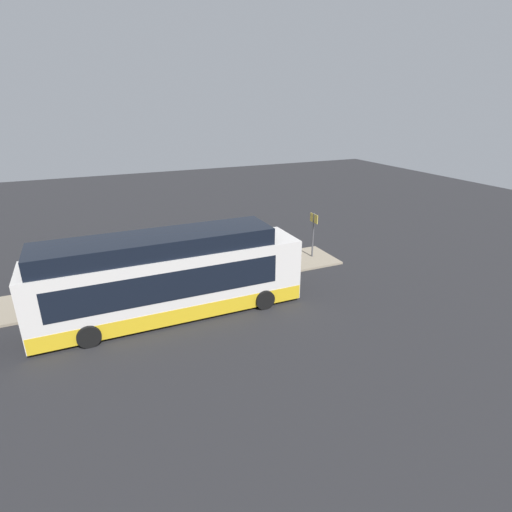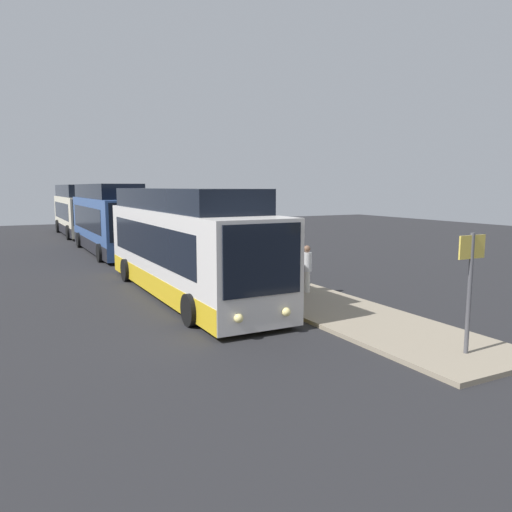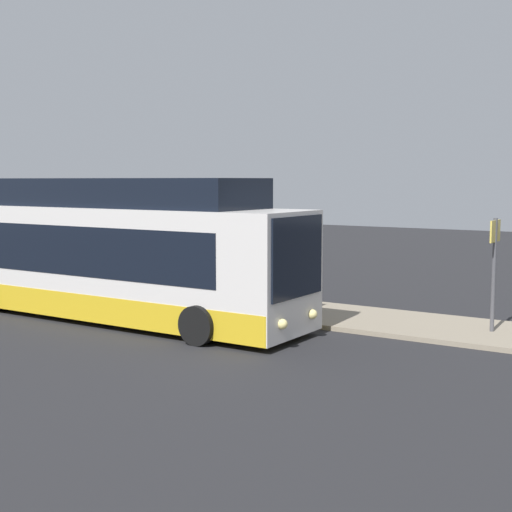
# 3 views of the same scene
# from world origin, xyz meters

# --- Properties ---
(ground) EXTENTS (80.00, 80.00, 0.00)m
(ground) POSITION_xyz_m (0.00, 0.00, 0.00)
(ground) COLOR #232326
(platform) EXTENTS (20.00, 3.14, 0.12)m
(platform) POSITION_xyz_m (0.00, 3.17, 0.06)
(platform) COLOR gray
(platform) RESTS_ON ground
(bus_lead) EXTENTS (11.97, 2.85, 3.85)m
(bus_lead) POSITION_xyz_m (-0.76, -0.20, 1.75)
(bus_lead) COLOR silver
(bus_lead) RESTS_ON ground
(bus_second) EXTENTS (11.17, 2.75, 4.07)m
(bus_second) POSITION_xyz_m (-14.15, -0.20, 1.85)
(bus_second) COLOR #33518C
(bus_second) RESTS_ON ground
(bus_third) EXTENTS (10.59, 2.72, 4.07)m
(bus_third) POSITION_xyz_m (-26.44, -0.20, 1.83)
(bus_third) COLOR beige
(bus_third) RESTS_ON ground
(passenger_boarding) EXTENTS (0.60, 0.59, 1.68)m
(passenger_boarding) POSITION_xyz_m (1.49, 2.75, 1.03)
(passenger_boarding) COLOR #4C476B
(passenger_boarding) RESTS_ON platform
(passenger_waiting) EXTENTS (0.65, 0.50, 1.70)m
(passenger_waiting) POSITION_xyz_m (0.08, 3.37, 1.02)
(passenger_waiting) COLOR #4C476B
(passenger_waiting) RESTS_ON platform
(passenger_with_bags) EXTENTS (0.59, 0.44, 1.71)m
(passenger_with_bags) POSITION_xyz_m (1.48, 3.65, 1.05)
(passenger_with_bags) COLOR silver
(passenger_with_bags) RESTS_ON platform
(suitcase) EXTENTS (0.47, 0.22, 0.96)m
(suitcase) POSITION_xyz_m (2.06, 2.21, 0.48)
(suitcase) COLOR #334C7F
(suitcase) RESTS_ON platform
(sign_post) EXTENTS (0.10, 0.80, 2.77)m
(sign_post) POSITION_xyz_m (8.81, 3.19, 1.91)
(sign_post) COLOR #4C4C51
(sign_post) RESTS_ON platform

